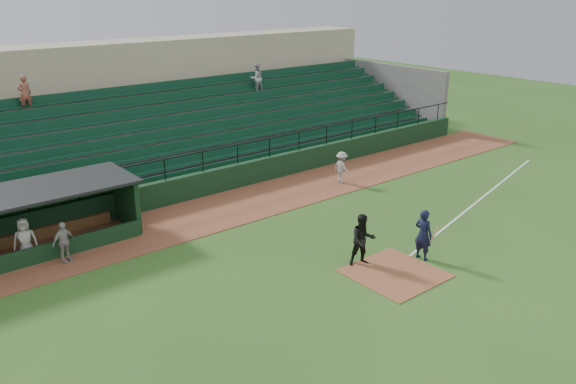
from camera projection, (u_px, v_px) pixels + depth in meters
ground at (374, 264)px, 21.24m from camera, size 90.00×90.00×0.00m
warning_track at (248, 203)px, 27.08m from camera, size 40.00×4.00×0.03m
home_plate_dirt at (395, 273)px, 20.51m from camera, size 3.00×3.00×0.03m
foul_line at (473, 205)px, 26.86m from camera, size 17.49×4.44×0.01m
stadium_structure at (159, 123)px, 32.47m from camera, size 38.00×13.08×6.40m
dugout at (13, 217)px, 21.98m from camera, size 8.90×3.20×2.42m
batter_at_plate at (423, 234)px, 21.32m from camera, size 1.06×0.76×1.95m
umpire at (363, 240)px, 20.87m from camera, size 1.18×1.08×1.95m
runner at (342, 167)px, 29.58m from camera, size 0.67×1.08×1.62m
dugout_player_a at (64, 242)px, 21.09m from camera, size 0.99×0.65×1.56m
dugout_player_b at (25, 240)px, 21.04m from camera, size 0.97×0.79×1.72m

